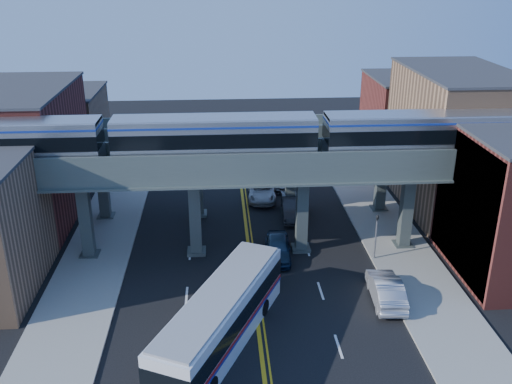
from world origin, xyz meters
The scene contains 19 objects.
ground centered at (0.00, 0.00, 0.00)m, with size 120.00×120.00×0.00m, color black.
sidewalk_west centered at (-11.50, 10.00, 0.08)m, with size 5.00×70.00×0.16m, color gray.
sidewalk_east centered at (11.50, 10.00, 0.08)m, with size 5.00×70.00×0.16m, color gray.
building_west_b centered at (-18.50, 16.00, 5.50)m, with size 8.00×14.00×11.00m, color maroon.
building_west_c centered at (-18.50, 29.00, 4.00)m, with size 8.00×10.00×8.00m, color #9A704F.
building_east_b centered at (18.50, 16.00, 6.00)m, with size 8.00×14.00×12.00m, color #9A704F.
building_east_c centered at (18.50, 29.00, 4.50)m, with size 8.00×10.00×9.00m, color maroon.
mural_panel centered at (14.55, 4.00, 4.75)m, with size 0.10×9.50×9.50m, color teal.
elevated_viaduct_near centered at (0.00, 8.00, 6.47)m, with size 52.00×3.60×7.40m.
elevated_viaduct_far centered at (0.00, 15.00, 6.47)m, with size 52.00×3.60×7.40m.
transit_train centered at (-2.38, 8.00, 9.15)m, with size 44.28×2.77×3.23m.
stop_sign centered at (0.30, 3.00, 1.76)m, with size 0.76×0.09×2.63m.
traffic_signal centered at (9.20, 6.00, 2.30)m, with size 0.15×0.18×4.10m.
transit_bus centered at (-2.23, -3.20, 1.69)m, with size 7.99×12.74×3.29m.
car_lane_a centered at (2.08, 6.83, 0.81)m, with size 1.92×4.77×1.63m, color #0F1E37.
car_lane_b centered at (4.18, 14.18, 0.88)m, with size 1.87×5.36×1.77m, color #2C2C2E.
car_lane_c centered at (1.80, 18.40, 0.75)m, with size 2.50×5.41×1.50m, color #BABABC.
car_lane_d centered at (4.15, 21.30, 0.74)m, with size 2.06×5.07×1.47m, color #ACABAF.
car_parked_curb centered at (8.50, 0.53, 0.85)m, with size 1.80×5.16×1.70m, color #9D9DA1.
Camera 1 is at (-2.11, -30.71, 20.64)m, focal length 40.00 mm.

